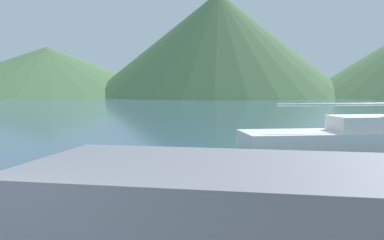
% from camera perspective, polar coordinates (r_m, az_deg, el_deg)
% --- Properties ---
extents(sailboat_inner, '(9.10, 3.95, 9.72)m').
position_cam_1_polar(sailboat_inner, '(17.45, 20.42, -1.99)').
color(sailboat_inner, white).
rests_on(sailboat_inner, ground_plane).
extents(buoy_marker, '(0.58, 0.58, 0.66)m').
position_cam_1_polar(buoy_marker, '(9.30, -0.21, -8.60)').
color(buoy_marker, green).
rests_on(buoy_marker, ground_plane).
extents(hill_west, '(47.64, 47.64, 8.61)m').
position_cam_1_polar(hill_west, '(91.20, -16.79, 5.59)').
color(hill_west, '#476B42').
rests_on(hill_west, ground_plane).
extents(hill_central, '(43.40, 43.40, 17.40)m').
position_cam_1_polar(hill_central, '(82.27, 3.14, 8.97)').
color(hill_central, '#476B42').
rests_on(hill_central, ground_plane).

